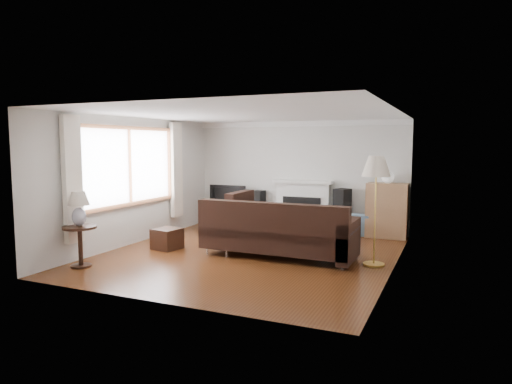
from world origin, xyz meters
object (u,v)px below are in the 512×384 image
at_px(floor_lamp, 375,211).
at_px(side_table, 80,246).
at_px(sectional_sofa, 279,230).
at_px(bookshelf, 387,211).
at_px(coffee_table, 312,228).
at_px(tv_stand, 230,216).

xyz_separation_m(floor_lamp, side_table, (-4.33, -1.99, -0.56)).
height_order(sectional_sofa, floor_lamp, floor_lamp).
height_order(bookshelf, coffee_table, bookshelf).
bearing_deg(floor_lamp, tv_stand, 148.35).
height_order(tv_stand, coffee_table, coffee_table).
height_order(tv_stand, floor_lamp, floor_lamp).
height_order(coffee_table, side_table, side_table).
bearing_deg(bookshelf, floor_lamp, -86.90).
bearing_deg(tv_stand, coffee_table, -17.64).
bearing_deg(tv_stand, bookshelf, 0.31).
bearing_deg(side_table, floor_lamp, 24.68).
distance_m(tv_stand, bookshelf, 3.73).
xyz_separation_m(sectional_sofa, side_table, (-2.69, -1.92, -0.13)).
height_order(sectional_sofa, coffee_table, sectional_sofa).
height_order(bookshelf, floor_lamp, floor_lamp).
bearing_deg(bookshelf, side_table, -133.82).
xyz_separation_m(tv_stand, coffee_table, (2.30, -0.73, 0.01)).
bearing_deg(side_table, bookshelf, 46.18).
bearing_deg(coffee_table, tv_stand, 164.10).
relative_size(sectional_sofa, side_table, 4.34).
height_order(bookshelf, sectional_sofa, bookshelf).
bearing_deg(tv_stand, side_table, -96.40).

